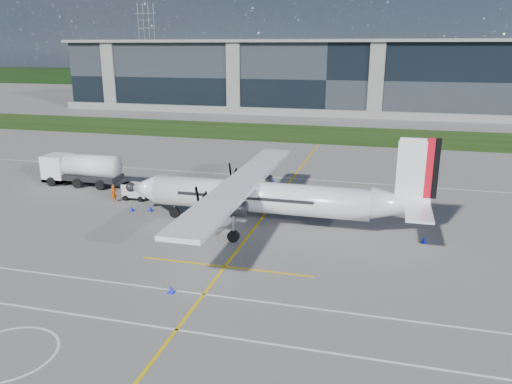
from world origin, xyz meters
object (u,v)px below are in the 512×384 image
(turboprop_aircraft, at_px, (270,180))
(fuel_tanker_truck, at_px, (77,169))
(safety_cone_portwing, at_px, (171,289))
(safety_cone_fwd, at_px, (132,208))
(pylon_west, at_px, (147,44))
(safety_cone_nose_stbd, at_px, (150,209))
(baggage_tug, at_px, (136,191))
(safety_cone_tail, at_px, (424,240))
(ground_crew_person, at_px, (114,192))
(safety_cone_stbdwing, at_px, (273,180))

(turboprop_aircraft, bearing_deg, fuel_tanker_truck, 162.20)
(turboprop_aircraft, xyz_separation_m, safety_cone_portwing, (-3.06, -12.72, -3.67))
(turboprop_aircraft, relative_size, safety_cone_fwd, 52.30)
(pylon_west, bearing_deg, safety_cone_nose_stbd, -63.56)
(pylon_west, bearing_deg, safety_cone_fwd, -64.13)
(turboprop_aircraft, bearing_deg, pylon_west, 119.67)
(turboprop_aircraft, xyz_separation_m, safety_cone_fwd, (-12.84, 0.65, -3.67))
(turboprop_aircraft, distance_m, safety_cone_portwing, 13.59)
(pylon_west, xyz_separation_m, baggage_tug, (69.93, -143.53, -14.23))
(pylon_west, bearing_deg, safety_cone_tail, -57.03)
(ground_crew_person, xyz_separation_m, safety_cone_portwing, (12.67, -15.39, -0.69))
(baggage_tug, bearing_deg, fuel_tanker_truck, 159.28)
(fuel_tanker_truck, height_order, safety_cone_stbdwing, fuel_tanker_truck)
(safety_cone_tail, bearing_deg, safety_cone_nose_stbd, 176.12)
(fuel_tanker_truck, xyz_separation_m, baggage_tug, (8.56, -3.24, -0.88))
(turboprop_aircraft, height_order, baggage_tug, turboprop_aircraft)
(safety_cone_portwing, distance_m, safety_cone_fwd, 16.57)
(fuel_tanker_truck, bearing_deg, safety_cone_stbdwing, 17.44)
(baggage_tug, bearing_deg, pylon_west, 115.97)
(turboprop_aircraft, distance_m, baggage_tug, 15.08)
(ground_crew_person, bearing_deg, safety_cone_portwing, -114.92)
(pylon_west, height_order, safety_cone_tail, pylon_west)
(safety_cone_tail, relative_size, safety_cone_stbdwing, 1.00)
(baggage_tug, height_order, safety_cone_nose_stbd, baggage_tug)
(baggage_tug, xyz_separation_m, safety_cone_nose_stbd, (2.98, -3.04, -0.52))
(baggage_tug, distance_m, safety_cone_tail, 26.60)
(safety_cone_fwd, bearing_deg, safety_cone_stbdwing, 52.32)
(safety_cone_portwing, bearing_deg, safety_cone_stbdwing, 89.64)
(fuel_tanker_truck, distance_m, ground_crew_person, 8.43)
(ground_crew_person, xyz_separation_m, safety_cone_nose_stbd, (4.53, -1.64, -0.69))
(safety_cone_fwd, bearing_deg, pylon_west, 115.87)
(safety_cone_tail, height_order, safety_cone_stbdwing, same)
(safety_cone_portwing, height_order, safety_cone_stbdwing, same)
(safety_cone_tail, xyz_separation_m, safety_cone_nose_stbd, (-23.22, 1.57, 0.00))
(safety_cone_tail, height_order, safety_cone_fwd, same)
(ground_crew_person, distance_m, safety_cone_fwd, 3.58)
(fuel_tanker_truck, height_order, safety_cone_fwd, fuel_tanker_truck)
(safety_cone_nose_stbd, xyz_separation_m, safety_cone_stbdwing, (8.31, 12.51, 0.00))
(ground_crew_person, distance_m, safety_cone_stbdwing, 16.83)
(turboprop_aircraft, distance_m, safety_cone_tail, 12.58)
(safety_cone_nose_stbd, bearing_deg, turboprop_aircraft, -5.20)
(pylon_west, distance_m, ground_crew_person, 160.87)
(baggage_tug, relative_size, safety_cone_portwing, 5.15)
(safety_cone_fwd, distance_m, safety_cone_stbdwing, 16.28)
(pylon_west, relative_size, safety_cone_stbdwing, 60.00)
(safety_cone_nose_stbd, bearing_deg, safety_cone_stbdwing, 56.42)
(baggage_tug, distance_m, safety_cone_stbdwing, 14.74)
(turboprop_aircraft, height_order, safety_cone_fwd, turboprop_aircraft)
(fuel_tanker_truck, bearing_deg, baggage_tug, -20.72)
(baggage_tug, xyz_separation_m, ground_crew_person, (-1.55, -1.40, 0.17))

